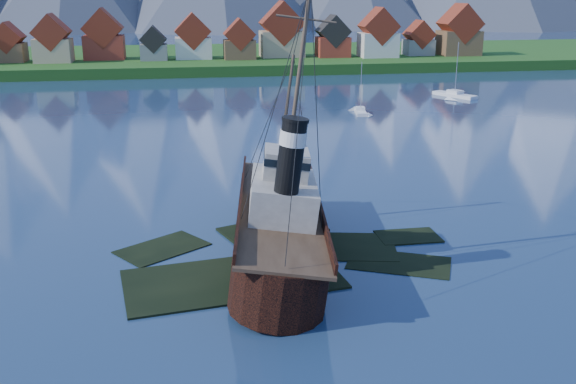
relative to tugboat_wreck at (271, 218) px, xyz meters
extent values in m
plane|color=navy|center=(-1.14, -3.96, -3.18)|extent=(1400.00, 1400.00, 0.00)
cube|color=black|center=(-4.14, -5.96, -3.50)|extent=(19.08, 11.42, 1.00)
cube|color=black|center=(4.86, 0.04, -3.56)|extent=(15.15, 9.76, 1.00)
cube|color=black|center=(0.86, 5.04, -3.46)|extent=(11.45, 9.06, 1.00)
cube|color=black|center=(10.86, -4.96, -3.60)|extent=(10.27, 8.34, 1.00)
cube|color=black|center=(-10.14, 2.04, -3.58)|extent=(9.42, 8.68, 1.00)
cube|color=black|center=(13.86, 1.04, -3.53)|extent=(6.00, 4.00, 1.00)
cube|color=#133F12|center=(-1.14, 166.04, -3.18)|extent=(600.00, 80.00, 3.20)
cube|color=#3F3D38|center=(-1.14, 128.04, -3.18)|extent=(600.00, 2.50, 2.00)
cube|color=brown|center=(-57.14, 149.04, 2.57)|extent=(9.00, 8.00, 5.50)
cube|color=maroon|center=(-57.14, 149.04, 6.94)|extent=(9.16, 8.16, 9.16)
cube|color=tan|center=(-44.14, 146.04, 3.22)|extent=(10.50, 9.00, 6.80)
cube|color=maroon|center=(-44.14, 146.04, 8.51)|extent=(10.69, 9.18, 10.69)
cube|color=maroon|center=(-30.14, 152.04, 3.42)|extent=(12.00, 8.50, 7.20)
cube|color=maroon|center=(-30.14, 152.04, 9.18)|extent=(12.22, 8.67, 12.22)
cube|color=slate|center=(-15.14, 147.04, 2.22)|extent=(8.00, 7.00, 4.80)
cube|color=black|center=(-15.14, 147.04, 6.06)|extent=(8.15, 7.14, 8.15)
cube|color=beige|center=(-3.14, 150.04, 3.02)|extent=(11.00, 9.50, 6.40)
cube|color=maroon|center=(-3.14, 150.04, 8.20)|extent=(11.20, 9.69, 11.20)
cube|color=brown|center=(10.86, 146.04, 2.72)|extent=(9.50, 8.00, 5.80)
cube|color=maroon|center=(10.86, 146.04, 7.33)|extent=(9.67, 8.16, 9.67)
cube|color=tan|center=(24.86, 151.04, 3.82)|extent=(13.50, 10.00, 8.00)
cube|color=maroon|center=(24.86, 151.04, 10.25)|extent=(13.75, 10.20, 13.75)
cube|color=maroon|center=(40.86, 148.04, 2.92)|extent=(10.00, 8.50, 6.20)
cube|color=black|center=(40.86, 148.04, 7.82)|extent=(10.18, 8.67, 10.18)
cube|color=beige|center=(54.86, 145.04, 3.57)|extent=(11.50, 9.00, 7.50)
cube|color=maroon|center=(54.86, 145.04, 9.39)|extent=(11.71, 9.18, 11.71)
cube|color=slate|center=(69.86, 149.04, 2.32)|extent=(9.00, 7.50, 5.00)
cube|color=maroon|center=(69.86, 149.04, 6.44)|extent=(9.16, 7.65, 9.16)
cube|color=brown|center=(82.86, 147.04, 3.72)|extent=(12.50, 10.00, 7.80)
cube|color=maroon|center=(82.86, 147.04, 9.87)|extent=(12.73, 10.20, 12.73)
cube|color=black|center=(0.00, -1.60, -0.80)|extent=(7.44, 21.42, 4.46)
cone|color=black|center=(0.00, 12.30, -0.80)|extent=(7.44, 7.44, 7.44)
cylinder|color=black|center=(0.00, -12.30, -0.80)|extent=(7.44, 7.44, 4.46)
cube|color=#4C3826|center=(0.00, -1.60, 1.54)|extent=(7.29, 28.26, 0.27)
cube|color=black|center=(-3.57, -1.60, 2.02)|extent=(0.21, 27.37, 0.96)
cube|color=black|center=(3.57, -1.60, 2.02)|extent=(0.21, 27.37, 0.96)
cube|color=#ADA89E|center=(0.00, -3.19, 3.13)|extent=(5.52, 9.03, 3.19)
cube|color=#ADA89E|center=(0.00, -2.13, 5.89)|extent=(3.82, 4.25, 2.34)
cylinder|color=black|center=(0.00, -6.69, 7.70)|extent=(2.02, 2.02, 5.95)
cylinder|color=silver|center=(0.00, -6.69, 9.19)|extent=(2.12, 2.12, 1.17)
cylinder|color=#473828|center=(0.00, 6.90, 8.02)|extent=(0.30, 0.30, 12.75)
cylinder|color=#473828|center=(0.00, -4.25, 13.97)|extent=(0.34, 0.34, 13.81)
cube|color=silver|center=(27.34, 66.73, -3.09)|extent=(3.18, 7.92, 1.09)
cube|color=silver|center=(27.34, 66.73, -2.23)|extent=(2.03, 2.41, 0.63)
cylinder|color=gray|center=(27.34, 66.73, 2.17)|extent=(0.13, 0.13, 9.43)
cube|color=silver|center=(54.31, 83.08, -3.07)|extent=(7.49, 11.06, 1.32)
cube|color=silver|center=(54.31, 83.08, -2.02)|extent=(3.57, 3.85, 0.77)
cylinder|color=gray|center=(54.31, 83.08, 3.32)|extent=(0.15, 0.15, 11.46)
camera|label=1|loc=(-7.68, -55.44, 20.21)|focal=40.00mm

